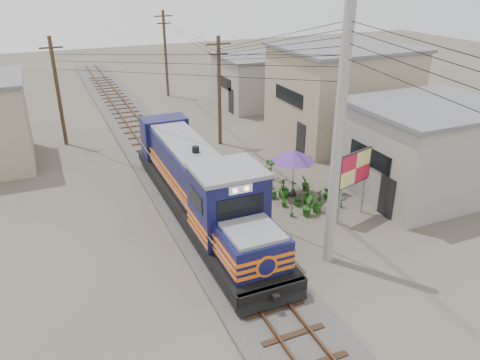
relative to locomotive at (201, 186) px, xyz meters
name	(u,v)px	position (x,y,z in m)	size (l,w,h in m)	color
ground	(243,272)	(0.00, -4.86, -1.62)	(120.00, 120.00, 0.00)	#473F35
ballast	(172,175)	(0.00, 5.14, -1.54)	(3.60, 70.00, 0.16)	#595651
track	(172,172)	(0.00, 5.14, -1.36)	(1.15, 70.00, 0.12)	#51331E
locomotive	(201,186)	(0.00, 0.00, 0.00)	(2.71, 14.75, 3.66)	black
utility_pole_main	(338,142)	(3.50, -5.36, 3.38)	(0.40, 0.40, 10.00)	#9E9B93
wooden_pole_mid	(219,89)	(4.50, 9.14, 2.06)	(1.60, 0.24, 7.00)	#4C3826
wooden_pole_far	(166,52)	(4.80, 23.14, 2.31)	(1.60, 0.24, 7.50)	#4C3826
wooden_pole_left	(58,90)	(-5.00, 13.14, 2.06)	(1.60, 0.24, 7.00)	#4C3826
power_lines	(168,42)	(-0.14, 3.64, 5.94)	(9.65, 19.00, 3.30)	black
shophouse_front	(426,149)	(11.50, -1.86, 0.74)	(7.35, 6.30, 4.70)	gray
shophouse_mid	(341,93)	(12.50, 7.14, 1.49)	(8.40, 7.35, 6.20)	gray
shophouse_back	(257,80)	(11.00, 17.14, 0.49)	(6.30, 6.30, 4.20)	gray
billboard	(355,170)	(6.37, -2.87, 0.84)	(2.10, 0.73, 3.34)	#99999E
market_umbrella	(294,156)	(5.07, 0.34, 0.57)	(2.64, 2.64, 2.49)	black
vendor	(340,181)	(7.41, -0.48, -0.89)	(0.54, 0.35, 1.47)	black
plant_nursery	(303,196)	(5.06, -0.74, -1.19)	(3.12, 3.09, 1.06)	#225618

